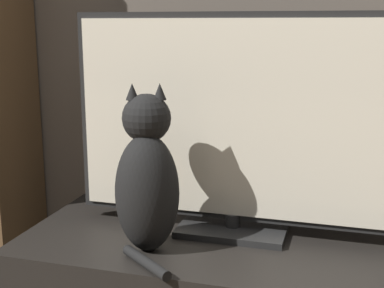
{
  "coord_description": "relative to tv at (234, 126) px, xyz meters",
  "views": [
    {
      "loc": [
        0.35,
        -0.53,
        1.16
      ],
      "look_at": [
        -0.06,
        0.87,
        0.83
      ],
      "focal_mm": 50.0,
      "sensor_mm": 36.0,
      "label": 1
    }
  ],
  "objects": [
    {
      "name": "tv",
      "position": [
        0.0,
        0.0,
        0.0
      ],
      "size": [
        0.98,
        0.19,
        0.65
      ],
      "color": "black",
      "rests_on": "tv_stand"
    },
    {
      "name": "cat",
      "position": [
        -0.2,
        -0.18,
        -0.12
      ],
      "size": [
        0.23,
        0.3,
        0.46
      ],
      "rotation": [
        0.0,
        0.0,
        0.31
      ],
      "color": "black",
      "rests_on": "tv_stand"
    }
  ]
}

